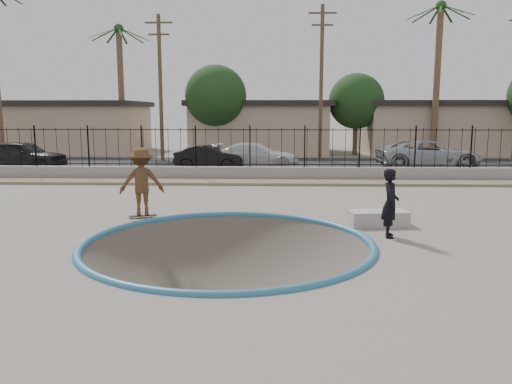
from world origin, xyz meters
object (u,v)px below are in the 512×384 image
Objects in this scene: car_a at (23,155)px; car_d at (429,154)px; concrete_ledge at (378,218)px; skateboard at (143,216)px; car_b at (209,157)px; videographer at (390,203)px; car_c at (257,155)px; skater at (142,185)px.

car_a reaches higher than car_d.
concrete_ledge is 14.96m from car_d.
skateboard is 18.07m from car_d.
car_b is (9.98, 0.81, -0.16)m from car_a.
concrete_ledge is 0.29× the size of car_d.
car_d is (12.38, 13.15, 0.75)m from skateboard.
videographer is 0.38× the size of car_a.
skateboard is 15.31m from car_a.
car_a is 1.21× the size of car_b.
videographer is at bearing -160.71° from car_c.
car_b reaches higher than concrete_ledge.
skater is at bearing -135.15° from car_a.
car_b is 0.68× the size of car_d.
videographer reaches higher than car_b.
car_c is at bearing -76.33° from car_b.
videographer is 16.10m from car_b.
concrete_ledge is (0.00, 1.33, -0.66)m from videographer.
car_c is (-3.85, 13.87, 0.52)m from concrete_ledge.
car_c is at bearing 21.14° from videographer.
car_c reaches higher than concrete_ledge.
car_a is at bearing 56.51° from videographer.
car_a reaches higher than skateboard.
skater reaches higher than car_d.
concrete_ledge is 0.35× the size of car_a.
concrete_ledge reaches higher than skateboard.
car_c is (12.54, 1.24, -0.09)m from car_a.
car_a is at bearing 90.56° from car_d.
car_a is at bearing 142.40° from concrete_ledge.
videographer is at bearing 157.16° from car_d.
car_c is 9.43m from car_d.
car_d is (9.43, 0.00, 0.09)m from car_c.
car_d is at bearing -80.79° from car_a.
car_d is at bearing -83.88° from car_b.
car_a is (-16.40, 12.63, 0.61)m from concrete_ledge.
car_c is at bearing 57.02° from skateboard.
car_c reaches higher than skateboard.
car_a is 10.01m from car_b.
skateboard is 0.18× the size of car_a.
videographer reaches higher than concrete_ledge.
skateboard is (0.00, 0.00, -0.94)m from skater.
videographer is (6.80, -2.05, 0.81)m from skateboard.
videographer is 16.19m from car_d.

